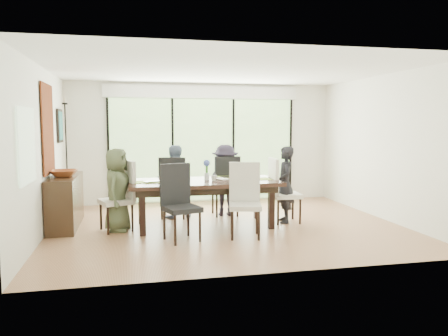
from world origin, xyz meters
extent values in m
cube|color=brown|center=(0.00, 0.00, -0.01)|extent=(6.00, 5.00, 0.01)
cube|color=white|center=(0.00, 0.00, 2.71)|extent=(6.00, 5.00, 0.01)
cube|color=silver|center=(0.00, 2.51, 1.35)|extent=(6.00, 0.02, 2.70)
cube|color=silver|center=(0.00, -2.51, 1.35)|extent=(6.00, 0.02, 2.70)
cube|color=beige|center=(-3.01, 0.00, 1.35)|extent=(0.02, 5.00, 2.70)
cube|color=beige|center=(3.01, 0.00, 1.35)|extent=(0.02, 5.00, 2.70)
cube|color=#598C3F|center=(0.00, 2.47, 1.20)|extent=(4.20, 0.02, 2.30)
cube|color=white|center=(0.00, 2.46, 2.50)|extent=(4.40, 0.06, 0.28)
cube|color=black|center=(-2.10, 2.46, 1.20)|extent=(0.05, 0.04, 2.30)
cube|color=black|center=(-0.70, 2.46, 1.20)|extent=(0.05, 0.04, 2.30)
cube|color=black|center=(0.70, 2.46, 1.20)|extent=(0.05, 0.04, 2.30)
cube|color=black|center=(2.10, 2.46, 1.20)|extent=(0.05, 0.04, 2.30)
cube|color=#8CAD7F|center=(-2.97, -1.20, 1.50)|extent=(0.02, 0.90, 1.00)
cube|color=brown|center=(0.00, 3.40, -0.05)|extent=(6.00, 1.80, 0.10)
cube|color=brown|center=(0.00, 4.20, 0.55)|extent=(6.00, 0.08, 0.06)
sphere|color=#14380F|center=(-1.80, 5.20, 1.44)|extent=(3.20, 3.20, 3.20)
sphere|color=#14380F|center=(0.40, 5.80, 1.80)|extent=(4.00, 4.00, 4.00)
sphere|color=#14380F|center=(2.20, 5.00, 1.26)|extent=(2.80, 2.80, 2.80)
sphere|color=#14380F|center=(-0.60, 6.50, 1.62)|extent=(3.60, 3.60, 3.60)
cube|color=black|center=(-0.39, 0.07, 0.77)|extent=(2.58, 1.18, 0.06)
cube|color=black|center=(-0.39, 0.07, 0.68)|extent=(2.37, 0.97, 0.11)
cube|color=black|center=(-1.47, -0.36, 0.37)|extent=(0.10, 0.10, 0.74)
cube|color=black|center=(0.69, -0.36, 0.37)|extent=(0.10, 0.10, 0.74)
cube|color=black|center=(-1.47, 0.50, 0.37)|extent=(0.10, 0.10, 0.74)
cube|color=black|center=(0.69, 0.50, 0.37)|extent=(0.10, 0.10, 0.74)
imported|color=#4A5438|center=(-1.87, 0.07, 0.69)|extent=(0.56, 0.73, 1.39)
imported|color=black|center=(1.09, 0.07, 0.69)|extent=(0.52, 0.71, 1.39)
imported|color=#7084A2|center=(-0.84, 0.90, 0.69)|extent=(0.70, 0.50, 1.39)
imported|color=#231E2D|center=(0.16, 0.90, 0.69)|extent=(0.67, 0.45, 1.39)
cube|color=#9BC145|center=(-1.34, 0.07, 0.81)|extent=(0.47, 0.34, 0.01)
cube|color=#94B13F|center=(0.56, 0.07, 0.81)|extent=(0.47, 0.34, 0.01)
cube|color=#9CB340|center=(-0.84, 0.47, 0.81)|extent=(0.47, 0.34, 0.01)
cube|color=#8AA53B|center=(0.16, 0.47, 0.81)|extent=(0.47, 0.34, 0.01)
cube|color=white|center=(-0.94, -0.23, 0.81)|extent=(0.47, 0.34, 0.01)
cube|color=black|center=(-0.74, 0.42, 0.82)|extent=(0.28, 0.19, 0.01)
cube|color=black|center=(0.11, 0.42, 0.82)|extent=(0.26, 0.18, 0.01)
cube|color=white|center=(0.31, 0.02, 0.81)|extent=(0.32, 0.24, 0.00)
cube|color=white|center=(-0.94, -0.23, 0.83)|extent=(0.28, 0.28, 0.03)
cube|color=orange|center=(-0.94, -0.23, 0.85)|extent=(0.22, 0.22, 0.02)
cylinder|color=silver|center=(-0.34, 0.12, 0.87)|extent=(0.09, 0.09, 0.13)
cylinder|color=#337226|center=(-0.34, 0.12, 1.00)|extent=(0.04, 0.04, 0.17)
sphere|color=#4757B3|center=(-0.34, 0.12, 1.11)|extent=(0.12, 0.12, 0.12)
imported|color=silver|center=(-1.24, -0.03, 0.82)|extent=(0.41, 0.33, 0.03)
imported|color=white|center=(-1.09, 0.22, 0.86)|extent=(0.19, 0.19, 0.10)
imported|color=white|center=(-0.24, -0.03, 0.86)|extent=(0.15, 0.15, 0.10)
imported|color=white|center=(0.41, 0.17, 0.86)|extent=(0.14, 0.14, 0.10)
imported|color=white|center=(-0.14, 0.12, 0.82)|extent=(0.26, 0.29, 0.02)
cube|color=black|center=(-2.76, 0.56, 0.44)|extent=(0.44, 1.58, 0.89)
imported|color=brown|center=(-2.76, 0.46, 0.95)|extent=(0.47, 0.47, 0.11)
cylinder|color=black|center=(-2.76, 0.91, 0.91)|extent=(0.10, 0.10, 0.04)
cylinder|color=black|center=(-2.76, 0.91, 1.53)|extent=(0.02, 0.02, 1.24)
cylinder|color=black|center=(-2.76, 0.91, 2.15)|extent=(0.10, 0.10, 0.03)
cylinder|color=silver|center=(-2.76, 0.91, 2.20)|extent=(0.04, 0.04, 0.10)
cube|color=maroon|center=(-2.97, 0.40, 1.70)|extent=(0.02, 1.00, 1.50)
cube|color=black|center=(-2.97, 1.70, 1.75)|extent=(0.03, 0.55, 0.65)
cube|color=#1B5858|center=(-2.95, 1.70, 1.75)|extent=(0.01, 0.45, 0.55)
camera|label=1|loc=(-1.65, -7.35, 1.79)|focal=35.00mm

